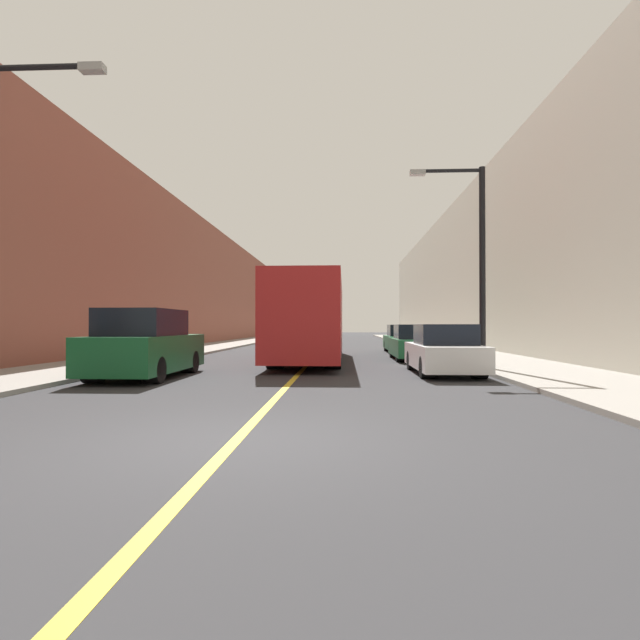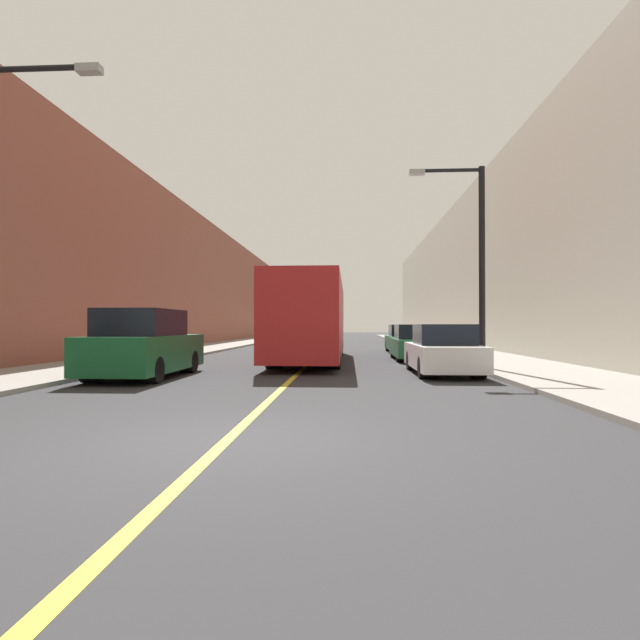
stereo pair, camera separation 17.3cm
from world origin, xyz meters
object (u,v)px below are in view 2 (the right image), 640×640
(car_right_near, at_px, (443,352))
(street_lamp_right, at_px, (475,251))
(car_right_far, at_px, (404,340))
(parked_suv_left, at_px, (144,346))
(car_right_mid, at_px, (416,344))
(bus, at_px, (312,319))
(street_lamp_left, at_px, (2,203))

(car_right_near, bearing_deg, street_lamp_right, 43.88)
(car_right_near, bearing_deg, car_right_far, 89.18)
(parked_suv_left, distance_m, car_right_mid, 11.48)
(bus, relative_size, street_lamp_left, 1.75)
(car_right_near, distance_m, car_right_mid, 6.18)
(car_right_mid, relative_size, street_lamp_left, 0.65)
(bus, height_order, car_right_near, bus)
(parked_suv_left, xyz_separation_m, car_right_near, (8.54, 1.46, -0.21))
(car_right_near, relative_size, car_right_far, 0.97)
(bus, xyz_separation_m, street_lamp_right, (5.59, -4.01, 2.14))
(car_right_far, height_order, street_lamp_left, street_lamp_left)
(street_lamp_left, bearing_deg, parked_suv_left, 69.12)
(car_right_near, relative_size, car_right_mid, 1.00)
(parked_suv_left, relative_size, car_right_near, 1.06)
(bus, bearing_deg, street_lamp_right, -35.63)
(car_right_mid, relative_size, street_lamp_right, 0.68)
(parked_suv_left, relative_size, car_right_mid, 1.06)
(bus, bearing_deg, street_lamp_left, -118.38)
(car_right_far, height_order, street_lamp_right, street_lamp_right)
(bus, xyz_separation_m, parked_suv_left, (-4.21, -6.67, -0.83))
(car_right_far, bearing_deg, street_lamp_right, -84.21)
(parked_suv_left, height_order, car_right_near, parked_suv_left)
(car_right_far, relative_size, street_lamp_right, 0.70)
(parked_suv_left, distance_m, car_right_near, 8.67)
(car_right_near, distance_m, car_right_far, 11.96)
(street_lamp_left, relative_size, street_lamp_right, 1.04)
(street_lamp_left, height_order, street_lamp_right, street_lamp_left)
(car_right_near, height_order, street_lamp_left, street_lamp_left)
(bus, bearing_deg, car_right_mid, 12.39)
(car_right_mid, bearing_deg, bus, -167.61)
(parked_suv_left, bearing_deg, bus, 57.77)
(street_lamp_right, bearing_deg, car_right_near, -136.12)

